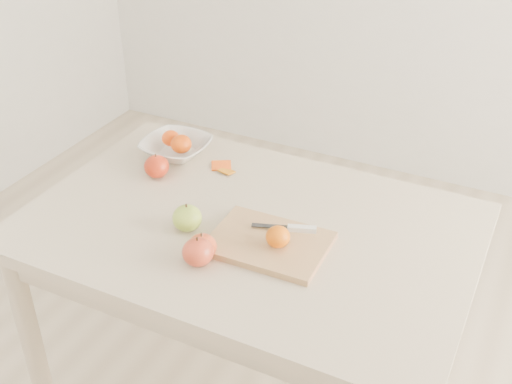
% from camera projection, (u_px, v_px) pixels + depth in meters
% --- Properties ---
extents(table, '(1.20, 0.80, 0.75)m').
position_uv_depth(table, '(248.00, 252.00, 1.78)').
color(table, '#C3B093').
rests_on(table, ground).
extents(cutting_board, '(0.30, 0.22, 0.02)m').
position_uv_depth(cutting_board, '(269.00, 243.00, 1.64)').
color(cutting_board, tan).
rests_on(cutting_board, table).
extents(board_tangerine, '(0.06, 0.06, 0.05)m').
position_uv_depth(board_tangerine, '(278.00, 237.00, 1.60)').
color(board_tangerine, '#D55907').
rests_on(board_tangerine, cutting_board).
extents(fruit_bowl, '(0.21, 0.21, 0.05)m').
position_uv_depth(fruit_bowl, '(176.00, 147.00, 2.04)').
color(fruit_bowl, silver).
rests_on(fruit_bowl, table).
extents(bowl_tangerine_near, '(0.06, 0.06, 0.05)m').
position_uv_depth(bowl_tangerine_near, '(171.00, 138.00, 2.04)').
color(bowl_tangerine_near, '#E44C08').
rests_on(bowl_tangerine_near, fruit_bowl).
extents(bowl_tangerine_far, '(0.07, 0.07, 0.06)m').
position_uv_depth(bowl_tangerine_far, '(181.00, 144.00, 2.00)').
color(bowl_tangerine_far, '#C74707').
rests_on(bowl_tangerine_far, fruit_bowl).
extents(orange_peel_a, '(0.07, 0.07, 0.01)m').
position_uv_depth(orange_peel_a, '(221.00, 167.00, 1.98)').
color(orange_peel_a, '#EB5310').
rests_on(orange_peel_a, table).
extents(orange_peel_b, '(0.05, 0.04, 0.01)m').
position_uv_depth(orange_peel_b, '(226.00, 172.00, 1.95)').
color(orange_peel_b, '#C66E0E').
rests_on(orange_peel_b, table).
extents(paring_knife, '(0.17, 0.07, 0.01)m').
position_uv_depth(paring_knife, '(297.00, 228.00, 1.66)').
color(paring_knife, white).
rests_on(paring_knife, cutting_board).
extents(apple_green, '(0.08, 0.08, 0.07)m').
position_uv_depth(apple_green, '(187.00, 218.00, 1.68)').
color(apple_green, olive).
rests_on(apple_green, table).
extents(apple_red_c, '(0.08, 0.08, 0.07)m').
position_uv_depth(apple_red_c, '(198.00, 252.00, 1.56)').
color(apple_red_c, maroon).
rests_on(apple_red_c, table).
extents(apple_red_a, '(0.08, 0.08, 0.07)m').
position_uv_depth(apple_red_a, '(157.00, 166.00, 1.92)').
color(apple_red_a, '#8D0605').
rests_on(apple_red_a, table).
extents(apple_red_e, '(0.07, 0.07, 0.07)m').
position_uv_depth(apple_red_e, '(202.00, 247.00, 1.58)').
color(apple_red_e, '#A5241D').
rests_on(apple_red_e, table).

